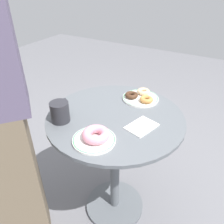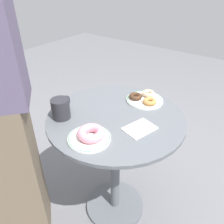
{
  "view_description": "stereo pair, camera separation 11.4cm",
  "coord_description": "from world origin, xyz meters",
  "px_view_note": "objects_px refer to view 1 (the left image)",
  "views": [
    {
      "loc": [
        -0.86,
        -0.47,
        1.39
      ],
      "look_at": [
        -0.02,
        0.01,
        0.77
      ],
      "focal_mm": 36.58,
      "sensor_mm": 36.0,
      "label": 1
    },
    {
      "loc": [
        -0.79,
        -0.57,
        1.39
      ],
      "look_at": [
        -0.02,
        0.01,
        0.77
      ],
      "focal_mm": 36.58,
      "sensor_mm": 36.0,
      "label": 2
    }
  ],
  "objects_px": {
    "plate_right": "(141,98)",
    "cafe_table": "(115,150)",
    "donut_old_fashioned": "(146,99)",
    "donut_pink_frosted": "(96,135)",
    "coffee_mug": "(60,111)",
    "donut_glazed": "(143,91)",
    "plate_left": "(94,140)",
    "paper_napkin": "(142,126)",
    "donut_chocolate": "(132,95)"
  },
  "relations": [
    {
      "from": "donut_pink_frosted",
      "to": "donut_glazed",
      "type": "bearing_deg",
      "value": -1.41
    },
    {
      "from": "donut_glazed",
      "to": "paper_napkin",
      "type": "height_order",
      "value": "donut_glazed"
    },
    {
      "from": "donut_pink_frosted",
      "to": "donut_old_fashioned",
      "type": "relative_size",
      "value": 1.64
    },
    {
      "from": "donut_old_fashioned",
      "to": "plate_left",
      "type": "bearing_deg",
      "value": 170.65
    },
    {
      "from": "donut_old_fashioned",
      "to": "coffee_mug",
      "type": "distance_m",
      "value": 0.48
    },
    {
      "from": "cafe_table",
      "to": "donut_pink_frosted",
      "type": "height_order",
      "value": "donut_pink_frosted"
    },
    {
      "from": "plate_right",
      "to": "donut_pink_frosted",
      "type": "height_order",
      "value": "donut_pink_frosted"
    },
    {
      "from": "cafe_table",
      "to": "donut_old_fashioned",
      "type": "distance_m",
      "value": 0.34
    },
    {
      "from": "paper_napkin",
      "to": "coffee_mug",
      "type": "bearing_deg",
      "value": 111.69
    },
    {
      "from": "donut_pink_frosted",
      "to": "plate_right",
      "type": "bearing_deg",
      "value": -2.39
    },
    {
      "from": "donut_glazed",
      "to": "donut_old_fashioned",
      "type": "distance_m",
      "value": 0.09
    },
    {
      "from": "plate_right",
      "to": "paper_napkin",
      "type": "bearing_deg",
      "value": -154.99
    },
    {
      "from": "donut_chocolate",
      "to": "coffee_mug",
      "type": "bearing_deg",
      "value": 150.99
    },
    {
      "from": "donut_old_fashioned",
      "to": "paper_napkin",
      "type": "height_order",
      "value": "donut_old_fashioned"
    },
    {
      "from": "plate_right",
      "to": "donut_old_fashioned",
      "type": "height_order",
      "value": "donut_old_fashioned"
    },
    {
      "from": "plate_left",
      "to": "paper_napkin",
      "type": "distance_m",
      "value": 0.24
    },
    {
      "from": "plate_left",
      "to": "plate_right",
      "type": "relative_size",
      "value": 0.93
    },
    {
      "from": "plate_right",
      "to": "donut_old_fashioned",
      "type": "bearing_deg",
      "value": -119.99
    },
    {
      "from": "plate_left",
      "to": "donut_glazed",
      "type": "relative_size",
      "value": 2.56
    },
    {
      "from": "plate_right",
      "to": "donut_pink_frosted",
      "type": "bearing_deg",
      "value": 177.61
    },
    {
      "from": "plate_right",
      "to": "donut_old_fashioned",
      "type": "distance_m",
      "value": 0.06
    },
    {
      "from": "cafe_table",
      "to": "plate_left",
      "type": "height_order",
      "value": "plate_left"
    },
    {
      "from": "plate_right",
      "to": "paper_napkin",
      "type": "distance_m",
      "value": 0.27
    },
    {
      "from": "donut_old_fashioned",
      "to": "donut_chocolate",
      "type": "bearing_deg",
      "value": 87.92
    },
    {
      "from": "plate_left",
      "to": "donut_old_fashioned",
      "type": "bearing_deg",
      "value": -9.35
    },
    {
      "from": "donut_chocolate",
      "to": "paper_napkin",
      "type": "relative_size",
      "value": 0.51
    },
    {
      "from": "cafe_table",
      "to": "donut_glazed",
      "type": "bearing_deg",
      "value": -7.22
    },
    {
      "from": "donut_old_fashioned",
      "to": "donut_pink_frosted",
      "type": "bearing_deg",
      "value": 171.19
    },
    {
      "from": "coffee_mug",
      "to": "donut_glazed",
      "type": "bearing_deg",
      "value": -28.97
    },
    {
      "from": "donut_pink_frosted",
      "to": "paper_napkin",
      "type": "bearing_deg",
      "value": -35.01
    },
    {
      "from": "donut_pink_frosted",
      "to": "paper_napkin",
      "type": "height_order",
      "value": "donut_pink_frosted"
    },
    {
      "from": "cafe_table",
      "to": "coffee_mug",
      "type": "xyz_separation_m",
      "value": [
        -0.17,
        0.21,
        0.29
      ]
    },
    {
      "from": "plate_right",
      "to": "cafe_table",
      "type": "bearing_deg",
      "value": 169.58
    },
    {
      "from": "plate_left",
      "to": "paper_napkin",
      "type": "relative_size",
      "value": 1.32
    },
    {
      "from": "plate_left",
      "to": "coffee_mug",
      "type": "relative_size",
      "value": 1.42
    },
    {
      "from": "coffee_mug",
      "to": "plate_left",
      "type": "bearing_deg",
      "value": -102.78
    },
    {
      "from": "donut_pink_frosted",
      "to": "coffee_mug",
      "type": "distance_m",
      "value": 0.24
    },
    {
      "from": "donut_glazed",
      "to": "paper_napkin",
      "type": "distance_m",
      "value": 0.32
    },
    {
      "from": "cafe_table",
      "to": "plate_right",
      "type": "xyz_separation_m",
      "value": [
        0.22,
        -0.04,
        0.24
      ]
    },
    {
      "from": "paper_napkin",
      "to": "coffee_mug",
      "type": "distance_m",
      "value": 0.4
    },
    {
      "from": "donut_old_fashioned",
      "to": "coffee_mug",
      "type": "bearing_deg",
      "value": 140.91
    },
    {
      "from": "plate_right",
      "to": "donut_glazed",
      "type": "bearing_deg",
      "value": 6.7
    },
    {
      "from": "cafe_table",
      "to": "coffee_mug",
      "type": "height_order",
      "value": "coffee_mug"
    },
    {
      "from": "cafe_table",
      "to": "paper_napkin",
      "type": "xyz_separation_m",
      "value": [
        -0.02,
        -0.16,
        0.24
      ]
    },
    {
      "from": "plate_right",
      "to": "donut_old_fashioned",
      "type": "relative_size",
      "value": 2.76
    },
    {
      "from": "donut_pink_frosted",
      "to": "donut_glazed",
      "type": "distance_m",
      "value": 0.49
    },
    {
      "from": "cafe_table",
      "to": "donut_pink_frosted",
      "type": "distance_m",
      "value": 0.35
    },
    {
      "from": "cafe_table",
      "to": "paper_napkin",
      "type": "bearing_deg",
      "value": -98.85
    },
    {
      "from": "donut_pink_frosted",
      "to": "paper_napkin",
      "type": "relative_size",
      "value": 0.84
    },
    {
      "from": "plate_right",
      "to": "coffee_mug",
      "type": "xyz_separation_m",
      "value": [
        -0.39,
        0.25,
        0.05
      ]
    }
  ]
}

